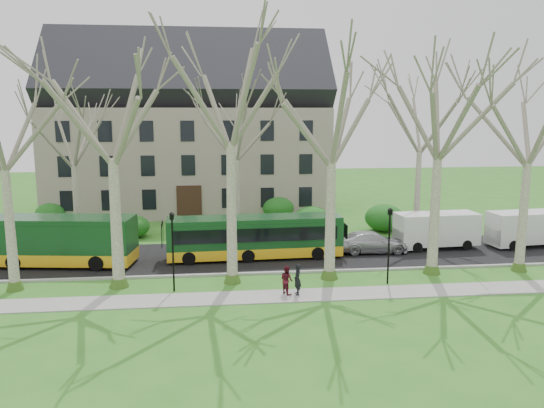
{
  "coord_description": "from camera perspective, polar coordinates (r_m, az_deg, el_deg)",
  "views": [
    {
      "loc": [
        -3.66,
        -29.08,
        9.68
      ],
      "look_at": [
        -0.19,
        3.0,
        4.03
      ],
      "focal_mm": 35.0,
      "sensor_mm": 36.0,
      "label": 1
    }
  ],
  "objects": [
    {
      "name": "bus_follow",
      "position": [
        35.19,
        -1.85,
        -3.53
      ],
      "size": [
        11.53,
        2.82,
        2.86
      ],
      "primitive_type": null,
      "rotation": [
        0.0,
        0.0,
        0.04
      ],
      "color": "#113E1A",
      "rests_on": "road"
    },
    {
      "name": "lamp_row",
      "position": [
        29.2,
        1.22,
        -4.16
      ],
      "size": [
        36.22,
        0.22,
        4.3
      ],
      "color": "black",
      "rests_on": "ground"
    },
    {
      "name": "pedestrian_b",
      "position": [
        28.49,
        1.59,
        -8.17
      ],
      "size": [
        0.88,
        0.94,
        1.54
      ],
      "primitive_type": "imported",
      "rotation": [
        0.0,
        0.0,
        2.09
      ],
      "color": "#50121D",
      "rests_on": "sidewalk"
    },
    {
      "name": "van_b",
      "position": [
        42.53,
        25.84,
        -2.42
      ],
      "size": [
        5.91,
        2.59,
        2.51
      ],
      "primitive_type": null,
      "rotation": [
        0.0,
        0.0,
        0.09
      ],
      "color": "silver",
      "rests_on": "road"
    },
    {
      "name": "van_a",
      "position": [
        39.48,
        17.26,
        -2.75
      ],
      "size": [
        5.89,
        2.44,
        2.52
      ],
      "primitive_type": null,
      "rotation": [
        0.0,
        0.0,
        0.06
      ],
      "color": "silver",
      "rests_on": "road"
    },
    {
      "name": "sedan",
      "position": [
        37.33,
        10.72,
        -4.04
      ],
      "size": [
        5.01,
        2.15,
        1.44
      ],
      "primitive_type": "imported",
      "rotation": [
        0.0,
        0.0,
        1.54
      ],
      "color": "#B1B1B6",
      "rests_on": "road"
    },
    {
      "name": "hedges",
      "position": [
        43.96,
        -7.36,
        -1.54
      ],
      "size": [
        30.6,
        8.6,
        2.0
      ],
      "color": "#1A4D16",
      "rests_on": "ground"
    },
    {
      "name": "road",
      "position": [
        36.09,
        -0.13,
        -5.58
      ],
      "size": [
        80.0,
        8.0,
        0.06
      ],
      "primitive_type": "cube",
      "color": "black",
      "rests_on": "ground"
    },
    {
      "name": "building",
      "position": [
        53.16,
        -8.78,
        8.07
      ],
      "size": [
        26.5,
        12.2,
        16.0
      ],
      "color": "gray",
      "rests_on": "ground"
    },
    {
      "name": "pedestrian_a",
      "position": [
        28.4,
        2.75,
        -8.1
      ],
      "size": [
        0.44,
        0.64,
        1.67
      ],
      "primitive_type": "imported",
      "rotation": [
        0.0,
        0.0,
        -1.5
      ],
      "color": "black",
      "rests_on": "sidewalk"
    },
    {
      "name": "tree_row_verge",
      "position": [
        29.73,
        0.93,
        4.76
      ],
      "size": [
        49.0,
        7.0,
        14.0
      ],
      "color": "gray",
      "rests_on": "ground"
    },
    {
      "name": "ground",
      "position": [
        30.87,
        0.96,
        -8.35
      ],
      "size": [
        120.0,
        120.0,
        0.0
      ],
      "primitive_type": "plane",
      "color": "#327621",
      "rests_on": "ground"
    },
    {
      "name": "curb",
      "position": [
        32.26,
        0.63,
        -7.4
      ],
      "size": [
        80.0,
        0.25,
        0.14
      ],
      "primitive_type": "cube",
      "color": "#A5A39E",
      "rests_on": "ground"
    },
    {
      "name": "bus_lead",
      "position": [
        36.82,
        -24.38,
        -3.55
      ],
      "size": [
        13.06,
        4.41,
        3.2
      ],
      "primitive_type": null,
      "rotation": [
        0.0,
        0.0,
        -0.14
      ],
      "color": "#113E1A",
      "rests_on": "road"
    },
    {
      "name": "sidewalk",
      "position": [
        28.51,
        1.59,
        -9.85
      ],
      "size": [
        70.0,
        2.0,
        0.06
      ],
      "primitive_type": "cube",
      "color": "gray",
      "rests_on": "ground"
    },
    {
      "name": "tree_row_far",
      "position": [
        40.32,
        -2.85,
        4.68
      ],
      "size": [
        33.0,
        7.0,
        12.0
      ],
      "color": "gray",
      "rests_on": "ground"
    }
  ]
}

